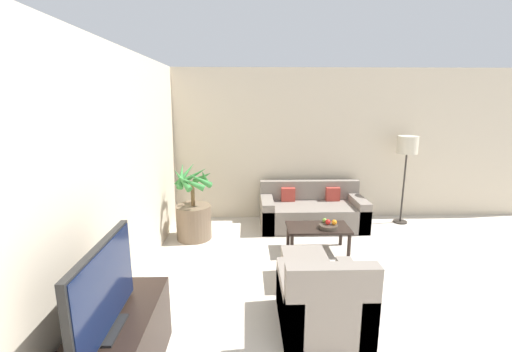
{
  "coord_description": "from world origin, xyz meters",
  "views": [
    {
      "loc": [
        -1.89,
        0.25,
        2.17
      ],
      "look_at": [
        -1.74,
        5.42,
        1.0
      ],
      "focal_mm": 24.0,
      "sensor_mm": 36.0,
      "label": 1
    }
  ],
  "objects_px": {
    "potted_palm": "(194,214)",
    "apple_red": "(328,222)",
    "orange_fruit": "(334,222)",
    "floor_lamp": "(407,149)",
    "apple_green": "(325,220)",
    "television": "(104,290)",
    "sofa_loveseat": "(312,212)",
    "armchair": "(322,303)",
    "ottoman": "(305,268)",
    "fruit_bowl": "(328,227)",
    "coffee_table": "(318,230)"
  },
  "relations": [
    {
      "from": "floor_lamp",
      "to": "fruit_bowl",
      "type": "bearing_deg",
      "value": -143.0
    },
    {
      "from": "potted_palm",
      "to": "ottoman",
      "type": "relative_size",
      "value": 2.18
    },
    {
      "from": "sofa_loveseat",
      "to": "coffee_table",
      "type": "distance_m",
      "value": 1.02
    },
    {
      "from": "apple_red",
      "to": "orange_fruit",
      "type": "bearing_deg",
      "value": -9.61
    },
    {
      "from": "potted_palm",
      "to": "armchair",
      "type": "height_order",
      "value": "potted_palm"
    },
    {
      "from": "television",
      "to": "coffee_table",
      "type": "relative_size",
      "value": 1.09
    },
    {
      "from": "television",
      "to": "floor_lamp",
      "type": "relative_size",
      "value": 0.63
    },
    {
      "from": "television",
      "to": "apple_green",
      "type": "distance_m",
      "value": 3.28
    },
    {
      "from": "potted_palm",
      "to": "sofa_loveseat",
      "type": "xyz_separation_m",
      "value": [
        1.96,
        0.48,
        -0.15
      ]
    },
    {
      "from": "floor_lamp",
      "to": "apple_green",
      "type": "height_order",
      "value": "floor_lamp"
    },
    {
      "from": "coffee_table",
      "to": "apple_green",
      "type": "bearing_deg",
      "value": 7.45
    },
    {
      "from": "armchair",
      "to": "potted_palm",
      "type": "bearing_deg",
      "value": 124.77
    },
    {
      "from": "floor_lamp",
      "to": "coffee_table",
      "type": "xyz_separation_m",
      "value": [
        -1.74,
        -1.14,
        -1.0
      ]
    },
    {
      "from": "television",
      "to": "apple_red",
      "type": "xyz_separation_m",
      "value": [
        2.12,
        2.41,
        -0.43
      ]
    },
    {
      "from": "fruit_bowl",
      "to": "apple_red",
      "type": "distance_m",
      "value": 0.07
    },
    {
      "from": "fruit_bowl",
      "to": "sofa_loveseat",
      "type": "bearing_deg",
      "value": 91.13
    },
    {
      "from": "sofa_loveseat",
      "to": "fruit_bowl",
      "type": "height_order",
      "value": "sofa_loveseat"
    },
    {
      "from": "coffee_table",
      "to": "fruit_bowl",
      "type": "bearing_deg",
      "value": -29.14
    },
    {
      "from": "television",
      "to": "armchair",
      "type": "height_order",
      "value": "television"
    },
    {
      "from": "apple_red",
      "to": "armchair",
      "type": "bearing_deg",
      "value": -104.83
    },
    {
      "from": "television",
      "to": "coffee_table",
      "type": "height_order",
      "value": "television"
    },
    {
      "from": "sofa_loveseat",
      "to": "apple_red",
      "type": "bearing_deg",
      "value": -89.2
    },
    {
      "from": "floor_lamp",
      "to": "fruit_bowl",
      "type": "xyz_separation_m",
      "value": [
        -1.61,
        -1.21,
        -0.92
      ]
    },
    {
      "from": "potted_palm",
      "to": "apple_red",
      "type": "xyz_separation_m",
      "value": [
        1.98,
        -0.6,
        0.07
      ]
    },
    {
      "from": "fruit_bowl",
      "to": "ottoman",
      "type": "height_order",
      "value": "fruit_bowl"
    },
    {
      "from": "armchair",
      "to": "ottoman",
      "type": "bearing_deg",
      "value": 91.4
    },
    {
      "from": "sofa_loveseat",
      "to": "coffee_table",
      "type": "xyz_separation_m",
      "value": [
        -0.11,
        -1.01,
        0.07
      ]
    },
    {
      "from": "floor_lamp",
      "to": "orange_fruit",
      "type": "relative_size",
      "value": 20.7
    },
    {
      "from": "fruit_bowl",
      "to": "ottoman",
      "type": "bearing_deg",
      "value": -121.22
    },
    {
      "from": "orange_fruit",
      "to": "ottoman",
      "type": "relative_size",
      "value": 0.13
    },
    {
      "from": "television",
      "to": "fruit_bowl",
      "type": "relative_size",
      "value": 3.66
    },
    {
      "from": "apple_green",
      "to": "ottoman",
      "type": "xyz_separation_m",
      "value": [
        -0.42,
        -0.84,
        -0.29
      ]
    },
    {
      "from": "fruit_bowl",
      "to": "apple_green",
      "type": "height_order",
      "value": "apple_green"
    },
    {
      "from": "potted_palm",
      "to": "sofa_loveseat",
      "type": "height_order",
      "value": "potted_palm"
    },
    {
      "from": "armchair",
      "to": "orange_fruit",
      "type": "bearing_deg",
      "value": 72.22
    },
    {
      "from": "television",
      "to": "coffee_table",
      "type": "bearing_deg",
      "value": 51.04
    },
    {
      "from": "coffee_table",
      "to": "orange_fruit",
      "type": "relative_size",
      "value": 11.87
    },
    {
      "from": "coffee_table",
      "to": "apple_red",
      "type": "bearing_deg",
      "value": -27.48
    },
    {
      "from": "floor_lamp",
      "to": "orange_fruit",
      "type": "height_order",
      "value": "floor_lamp"
    },
    {
      "from": "apple_red",
      "to": "armchair",
      "type": "height_order",
      "value": "armchair"
    },
    {
      "from": "sofa_loveseat",
      "to": "floor_lamp",
      "type": "bearing_deg",
      "value": 4.35
    },
    {
      "from": "apple_green",
      "to": "armchair",
      "type": "height_order",
      "value": "armchair"
    },
    {
      "from": "orange_fruit",
      "to": "apple_green",
      "type": "bearing_deg",
      "value": 141.76
    },
    {
      "from": "floor_lamp",
      "to": "fruit_bowl",
      "type": "distance_m",
      "value": 2.21
    },
    {
      "from": "floor_lamp",
      "to": "apple_green",
      "type": "xyz_separation_m",
      "value": [
        -1.64,
        -1.13,
        -0.86
      ]
    },
    {
      "from": "floor_lamp",
      "to": "apple_green",
      "type": "distance_m",
      "value": 2.17
    },
    {
      "from": "potted_palm",
      "to": "apple_green",
      "type": "relative_size",
      "value": 18.33
    },
    {
      "from": "floor_lamp",
      "to": "ottoman",
      "type": "height_order",
      "value": "floor_lamp"
    },
    {
      "from": "sofa_loveseat",
      "to": "armchair",
      "type": "xyz_separation_m",
      "value": [
        -0.42,
        -2.71,
        0.01
      ]
    },
    {
      "from": "potted_palm",
      "to": "sofa_loveseat",
      "type": "relative_size",
      "value": 0.69
    }
  ]
}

